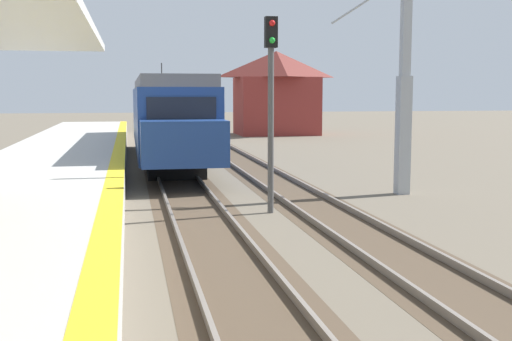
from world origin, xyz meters
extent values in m
cube|color=#B7B5AD|center=(-2.50, 16.00, 0.45)|extent=(5.00, 80.00, 0.90)
cube|color=yellow|center=(-0.25, 16.00, 0.90)|extent=(0.50, 80.00, 0.01)
cube|color=#4C3D2D|center=(1.90, 20.00, 0.00)|extent=(2.34, 120.00, 0.01)
cube|color=slate|center=(1.18, 20.00, 0.08)|extent=(0.08, 120.00, 0.15)
cube|color=slate|center=(2.62, 20.00, 0.08)|extent=(0.08, 120.00, 0.15)
cube|color=#4C3D2D|center=(5.30, 20.00, 0.00)|extent=(2.34, 120.00, 0.01)
cube|color=slate|center=(4.58, 20.00, 0.08)|extent=(0.08, 120.00, 0.15)
cube|color=slate|center=(6.02, 20.00, 0.08)|extent=(0.08, 120.00, 0.15)
cube|color=navy|center=(1.90, 32.72, 2.07)|extent=(2.90, 18.00, 2.70)
cube|color=slate|center=(1.90, 32.72, 3.64)|extent=(2.67, 18.00, 0.44)
cube|color=black|center=(1.90, 23.70, 2.48)|extent=(2.32, 0.06, 1.21)
cube|color=navy|center=(1.90, 22.92, 1.60)|extent=(2.78, 1.60, 1.49)
cube|color=black|center=(3.36, 32.72, 2.48)|extent=(0.04, 15.84, 0.86)
cylinder|color=#333333|center=(1.90, 36.32, 4.31)|extent=(0.06, 0.06, 0.90)
cube|color=black|center=(1.90, 26.87, 0.36)|extent=(2.17, 2.20, 0.72)
cube|color=black|center=(1.90, 38.57, 0.36)|extent=(2.17, 2.20, 0.72)
cylinder|color=#4C4C4C|center=(3.87, 18.77, 2.20)|extent=(0.16, 0.16, 4.40)
cube|color=black|center=(3.87, 18.77, 4.80)|extent=(0.32, 0.24, 0.80)
sphere|color=red|center=(3.87, 18.63, 5.02)|extent=(0.16, 0.16, 0.16)
sphere|color=green|center=(3.87, 18.63, 4.58)|extent=(0.16, 0.16, 0.16)
cube|color=#9EA3A8|center=(8.71, 21.22, 1.88)|extent=(0.40, 0.40, 3.75)
cube|color=#9EA3A8|center=(8.71, 21.22, 5.62)|extent=(0.28, 0.28, 3.75)
cube|color=maroon|center=(11.41, 51.34, 2.20)|extent=(6.00, 4.80, 4.40)
pyramid|color=maroon|center=(11.41, 51.34, 5.40)|extent=(6.60, 5.28, 2.00)
camera|label=1|loc=(0.15, 1.76, 3.23)|focal=45.89mm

